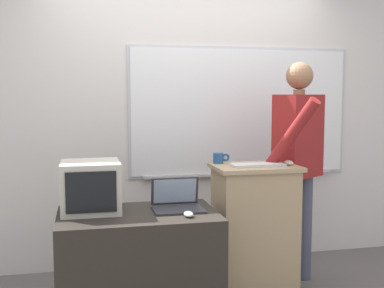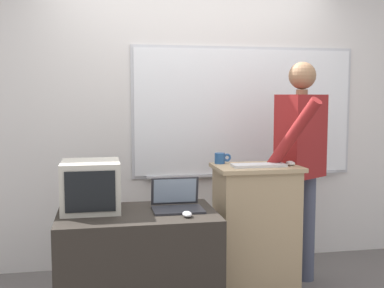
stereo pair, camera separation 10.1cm
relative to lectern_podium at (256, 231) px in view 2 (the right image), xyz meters
The scene contains 10 objects.
back_wall 1.36m from the lectern_podium, 109.02° to the left, with size 6.40×0.17×2.96m.
lectern_podium is the anchor object (origin of this frame).
side_desk 0.94m from the lectern_podium, 164.98° to the right, with size 1.04×0.66×0.75m.
person_presenter 0.70m from the lectern_podium, 22.43° to the left, with size 0.59×0.72×1.77m.
laptop 0.72m from the lectern_podium, 163.28° to the right, with size 0.33×0.28×0.21m.
wireless_keyboard 0.51m from the lectern_podium, 92.12° to the right, with size 0.39×0.14×0.02m.
computer_mouse_by_laptop 0.77m from the lectern_podium, 145.12° to the right, with size 0.06×0.10×0.03m.
computer_mouse_by_keyboard 0.57m from the lectern_podium, 10.65° to the right, with size 0.06×0.10×0.03m.
crt_monitor 1.27m from the lectern_podium, behind, with size 0.38×0.39×0.33m.
coffee_mug 0.61m from the lectern_podium, 146.53° to the left, with size 0.13×0.08×0.08m.
Camera 2 is at (-0.80, -2.86, 1.51)m, focal length 45.00 mm.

